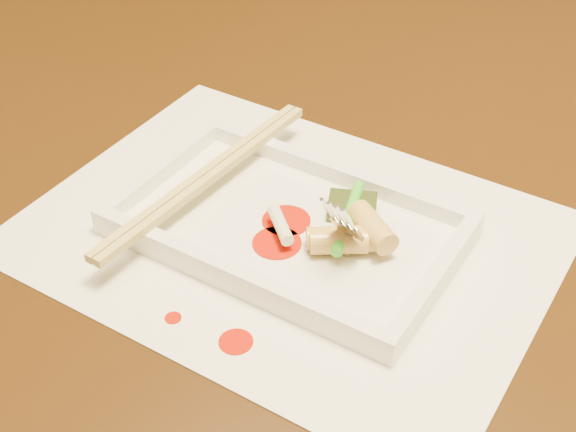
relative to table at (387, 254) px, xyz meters
The scene contains 21 objects.
table is the anchor object (origin of this frame).
placemat 0.17m from the table, 104.55° to the right, with size 0.40×0.30×0.00m, color white.
sauce_splatter_a 0.26m from the table, 90.66° to the right, with size 0.02×0.02×0.00m, color #BE1605.
sauce_splatter_b 0.27m from the table, 102.09° to the right, with size 0.01×0.01×0.00m, color #BE1605.
plate_base 0.17m from the table, 104.55° to the right, with size 0.26×0.16×0.01m, color white.
plate_rim_far 0.13m from the table, 122.05° to the right, with size 0.26×0.01×0.01m, color white.
plate_rim_near 0.23m from the table, 99.29° to the right, with size 0.26×0.01×0.01m, color white.
plate_rim_left 0.23m from the table, 141.13° to the right, with size 0.01×0.14×0.01m, color white.
plate_rim_right 0.20m from the table, 54.18° to the right, with size 0.01×0.14×0.01m, color white.
veg_piece 0.15m from the table, 88.54° to the right, with size 0.04×0.03×0.01m, color black.
scallion_white 0.19m from the table, 102.37° to the right, with size 0.01×0.01×0.04m, color #EAEACC.
scallion_green 0.16m from the table, 85.05° to the right, with size 0.01×0.01×0.09m, color green.
chopstick_a 0.21m from the table, 132.25° to the right, with size 0.01×0.25×0.01m, color tan.
chopstick_b 0.21m from the table, 130.20° to the right, with size 0.01×0.25×0.01m, color tan.
fork 0.22m from the table, 71.05° to the right, with size 0.09×0.10×0.14m, color silver, non-canonical shape.
sauce_blob_0 0.19m from the table, 100.94° to the right, with size 0.04×0.04×0.00m, color #BE1605.
sauce_blob_1 0.17m from the table, 106.76° to the right, with size 0.04×0.04×0.00m, color #BE1605.
rice_cake_0 0.18m from the table, 80.48° to the right, with size 0.02×0.02×0.04m, color #D5BB63.
rice_cake_1 0.18m from the table, 84.30° to the right, with size 0.02×0.02×0.05m, color #D5BB63.
rice_cake_2 0.17m from the table, 73.73° to the right, with size 0.02×0.02×0.05m, color #D5BB63.
rice_cake_3 0.18m from the table, 83.27° to the right, with size 0.02×0.02×0.04m, color #D5BB63.
Camera 1 is at (0.22, -0.53, 1.16)m, focal length 50.00 mm.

